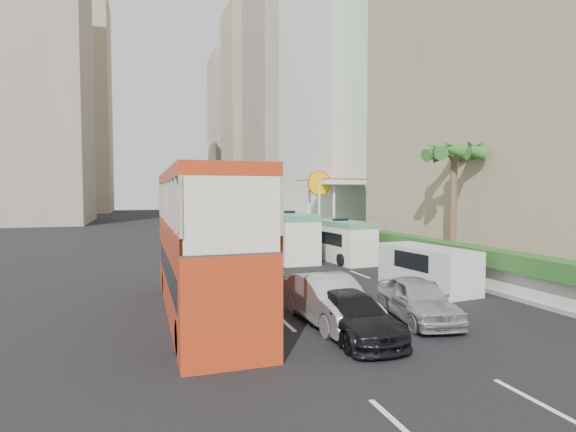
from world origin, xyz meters
name	(u,v)px	position (x,y,z in m)	size (l,w,h in m)	color
ground_plane	(355,300)	(0.00, 0.00, 0.00)	(200.00, 200.00, 0.00)	black
double_decker_bus	(203,243)	(-6.00, 0.00, 2.53)	(2.50, 11.00, 5.06)	#B23314
car_silver_lane_a	(329,323)	(-2.25, -2.57, 0.00)	(1.65, 4.74, 1.56)	#B1B4B8
car_silver_lane_b	(417,320)	(0.75, -3.16, 0.00)	(1.70, 4.22, 1.44)	#B1B4B8
car_black	(352,336)	(-2.12, -4.01, 0.00)	(1.81, 4.46, 1.29)	black
van_asset	(274,249)	(1.49, 16.59, 0.00)	(1.95, 4.22, 1.17)	silver
minibus_near	(286,236)	(0.88, 11.58, 1.49)	(2.23, 6.70, 2.97)	silver
minibus_far	(340,241)	(3.85, 9.69, 1.26)	(1.90, 5.71, 2.53)	silver
panel_van_near	(427,268)	(4.03, 0.93, 0.94)	(1.88, 4.70, 1.88)	silver
panel_van_far	(282,228)	(4.55, 24.09, 0.99)	(1.98, 4.95, 1.98)	silver
sidewalk	(322,235)	(9.00, 25.00, 0.09)	(6.00, 120.00, 0.18)	#99968C
kerb_wall	(345,242)	(6.20, 14.00, 0.68)	(0.30, 44.00, 1.00)	silver
hedge	(345,230)	(6.20, 14.00, 1.53)	(1.10, 44.00, 0.70)	#2D6626
palm_tree	(453,210)	(7.80, 4.00, 3.38)	(0.36, 0.36, 6.40)	brown
shell_station	(340,209)	(10.00, 23.00, 2.75)	(6.50, 8.00, 5.50)	silver
tower_mid	(298,72)	(18.00, 58.00, 25.00)	(16.00, 16.00, 50.00)	gray
tower_far_a	(257,113)	(17.00, 82.00, 22.00)	(14.00, 14.00, 44.00)	tan
tower_far_b	(237,134)	(17.00, 104.00, 20.00)	(14.00, 14.00, 40.00)	gray
tower_left_a	(15,33)	(-24.00, 55.00, 26.00)	(18.00, 18.00, 52.00)	gray
tower_left_b	(70,104)	(-22.00, 90.00, 23.00)	(16.00, 16.00, 46.00)	tan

